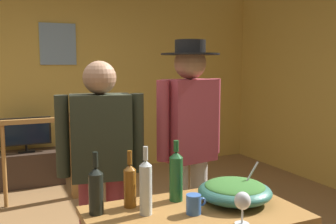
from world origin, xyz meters
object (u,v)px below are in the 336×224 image
at_px(wine_bottle_clear, 146,186).
at_px(person_standing_right, 190,135).
at_px(wine_bottle_amber, 130,184).
at_px(salad_bowl, 235,190).
at_px(tv_console, 27,168).
at_px(flat_screen_tv, 26,132).
at_px(person_standing_left, 101,159).
at_px(wine_glass, 242,202).
at_px(framed_picture, 58,44).
at_px(wine_bottle_green, 176,175).
at_px(mug_blue, 194,204).
at_px(wine_bottle_dark, 96,189).

height_order(wine_bottle_clear, person_standing_right, person_standing_right).
bearing_deg(wine_bottle_amber, salad_bowl, -16.19).
bearing_deg(person_standing_right, tv_console, -79.13).
height_order(tv_console, flat_screen_tv, flat_screen_tv).
bearing_deg(wine_bottle_amber, person_standing_left, 94.11).
bearing_deg(person_standing_right, wine_glass, 69.29).
xyz_separation_m(framed_picture, salad_bowl, (0.44, -3.61, -0.99)).
bearing_deg(person_standing_left, wine_bottle_amber, 103.28).
xyz_separation_m(wine_bottle_green, mug_blue, (0.00, -0.22, -0.10)).
xyz_separation_m(framed_picture, tv_console, (-0.48, -0.29, -1.60)).
bearing_deg(wine_bottle_green, mug_blue, -89.46).
bearing_deg(person_standing_left, salad_bowl, 142.12).
distance_m(flat_screen_tv, person_standing_right, 2.82).
height_order(salad_bowl, wine_bottle_amber, wine_bottle_amber).
distance_m(flat_screen_tv, wine_bottle_amber, 3.15).
distance_m(wine_glass, person_standing_right, 0.98).
bearing_deg(wine_bottle_dark, wine_bottle_amber, 6.04).
height_order(wine_bottle_clear, person_standing_left, person_standing_left).
relative_size(tv_console, mug_blue, 7.73).
xyz_separation_m(framed_picture, flat_screen_tv, (-0.48, -0.32, -1.12)).
distance_m(wine_bottle_clear, person_standing_right, 0.87).
height_order(wine_bottle_amber, mug_blue, wine_bottle_amber).
bearing_deg(flat_screen_tv, tv_console, 90.00).
bearing_deg(wine_bottle_clear, person_standing_right, 47.13).
distance_m(salad_bowl, person_standing_right, 0.69).
relative_size(tv_console, wine_bottle_dark, 2.67).
bearing_deg(wine_bottle_green, person_standing_right, 55.44).
relative_size(mug_blue, person_standing_left, 0.07).
bearing_deg(wine_bottle_dark, salad_bowl, -10.79).
bearing_deg(framed_picture, wine_bottle_dark, -95.46).
height_order(wine_bottle_dark, person_standing_left, person_standing_left).
bearing_deg(wine_glass, flat_screen_tv, 102.27).
relative_size(wine_glass, mug_blue, 1.44).
bearing_deg(wine_glass, tv_console, 102.17).
distance_m(wine_glass, wine_bottle_dark, 0.76).
bearing_deg(wine_bottle_clear, salad_bowl, -3.53).
bearing_deg(framed_picture, wine_bottle_amber, -92.26).
height_order(wine_bottle_dark, person_standing_right, person_standing_right).
bearing_deg(person_standing_left, wine_glass, 125.50).
height_order(wine_bottle_amber, wine_bottle_dark, wine_bottle_dark).
bearing_deg(person_standing_right, flat_screen_tv, -78.90).
bearing_deg(person_standing_left, flat_screen_tv, -74.11).
bearing_deg(person_standing_right, salad_bowl, 76.87).
bearing_deg(flat_screen_tv, wine_bottle_clear, -83.21).
distance_m(wine_bottle_dark, mug_blue, 0.53).
distance_m(framed_picture, wine_bottle_amber, 3.57).
xyz_separation_m(salad_bowl, wine_bottle_amber, (-0.58, 0.17, 0.06)).
xyz_separation_m(wine_glass, wine_bottle_amber, (-0.43, 0.45, 0.01)).
xyz_separation_m(wine_bottle_clear, person_standing_right, (0.58, 0.63, 0.12)).
distance_m(salad_bowl, wine_bottle_green, 0.35).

